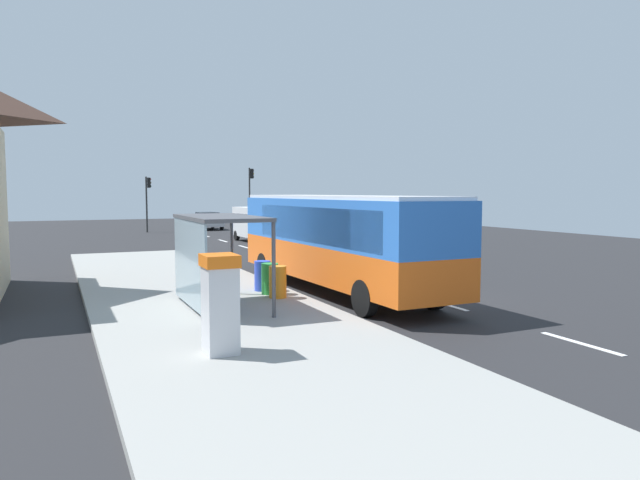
{
  "coord_description": "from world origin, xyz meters",
  "views": [
    {
      "loc": [
        -10.22,
        -15.25,
        3.32
      ],
      "look_at": [
        -1.0,
        5.17,
        1.5
      ],
      "focal_mm": 33.17,
      "sensor_mm": 36.0,
      "label": 1
    }
  ],
  "objects_px": {
    "bus_shelter": "(209,238)",
    "sedan_near": "(208,220)",
    "traffic_light_near_side": "(251,189)",
    "ticket_machine": "(220,303)",
    "recycling_bin_blue": "(263,276)",
    "traffic_light_far_side": "(148,195)",
    "white_van": "(259,222)",
    "recycling_bin_green": "(270,279)",
    "bus": "(337,237)",
    "recycling_bin_orange": "(278,282)"
  },
  "relations": [
    {
      "from": "recycling_bin_green",
      "to": "traffic_light_far_side",
      "type": "bearing_deg",
      "value": 88.1
    },
    {
      "from": "bus",
      "to": "ticket_machine",
      "type": "height_order",
      "value": "bus"
    },
    {
      "from": "white_van",
      "to": "bus_shelter",
      "type": "bearing_deg",
      "value": -111.77
    },
    {
      "from": "recycling_bin_green",
      "to": "bus_shelter",
      "type": "distance_m",
      "value": 2.98
    },
    {
      "from": "white_van",
      "to": "recycling_bin_green",
      "type": "xyz_separation_m",
      "value": [
        -6.4,
        -20.2,
        -0.69
      ]
    },
    {
      "from": "recycling_bin_blue",
      "to": "white_van",
      "type": "bearing_deg",
      "value": 71.83
    },
    {
      "from": "recycling_bin_blue",
      "to": "traffic_light_near_side",
      "type": "height_order",
      "value": "traffic_light_near_side"
    },
    {
      "from": "bus",
      "to": "traffic_light_far_side",
      "type": "distance_m",
      "value": 32.92
    },
    {
      "from": "recycling_bin_blue",
      "to": "traffic_light_far_side",
      "type": "height_order",
      "value": "traffic_light_far_side"
    },
    {
      "from": "bus_shelter",
      "to": "sedan_near",
      "type": "bearing_deg",
      "value": 76.52
    },
    {
      "from": "sedan_near",
      "to": "recycling_bin_blue",
      "type": "relative_size",
      "value": 4.68
    },
    {
      "from": "ticket_machine",
      "to": "recycling_bin_orange",
      "type": "bearing_deg",
      "value": 59.27
    },
    {
      "from": "recycling_bin_orange",
      "to": "recycling_bin_green",
      "type": "height_order",
      "value": "same"
    },
    {
      "from": "sedan_near",
      "to": "traffic_light_near_side",
      "type": "bearing_deg",
      "value": -38.71
    },
    {
      "from": "recycling_bin_orange",
      "to": "traffic_light_far_side",
      "type": "distance_m",
      "value": 34.02
    },
    {
      "from": "white_van",
      "to": "sedan_near",
      "type": "bearing_deg",
      "value": 89.62
    },
    {
      "from": "white_van",
      "to": "ticket_machine",
      "type": "relative_size",
      "value": 2.72
    },
    {
      "from": "recycling_bin_green",
      "to": "recycling_bin_blue",
      "type": "xyz_separation_m",
      "value": [
        0.0,
        0.7,
        0.0
      ]
    },
    {
      "from": "traffic_light_near_side",
      "to": "bus_shelter",
      "type": "distance_m",
      "value": 35.85
    },
    {
      "from": "bus",
      "to": "ticket_machine",
      "type": "relative_size",
      "value": 5.71
    },
    {
      "from": "traffic_light_far_side",
      "to": "recycling_bin_blue",
      "type": "bearing_deg",
      "value": -91.95
    },
    {
      "from": "traffic_light_far_side",
      "to": "bus",
      "type": "bearing_deg",
      "value": -87.59
    },
    {
      "from": "ticket_machine",
      "to": "recycling_bin_blue",
      "type": "height_order",
      "value": "ticket_machine"
    },
    {
      "from": "traffic_light_far_side",
      "to": "bus_shelter",
      "type": "bearing_deg",
      "value": -95.48
    },
    {
      "from": "recycling_bin_blue",
      "to": "bus_shelter",
      "type": "bearing_deg",
      "value": -136.84
    },
    {
      "from": "recycling_bin_blue",
      "to": "bus_shelter",
      "type": "distance_m",
      "value": 3.36
    },
    {
      "from": "sedan_near",
      "to": "traffic_light_near_side",
      "type": "distance_m",
      "value": 4.95
    },
    {
      "from": "white_van",
      "to": "ticket_machine",
      "type": "height_order",
      "value": "white_van"
    },
    {
      "from": "ticket_machine",
      "to": "traffic_light_near_side",
      "type": "relative_size",
      "value": 0.36
    },
    {
      "from": "sedan_near",
      "to": "bus_shelter",
      "type": "bearing_deg",
      "value": -103.48
    },
    {
      "from": "sedan_near",
      "to": "traffic_light_far_side",
      "type": "xyz_separation_m",
      "value": [
        -5.39,
        -1.76,
        2.28
      ]
    },
    {
      "from": "recycling_bin_orange",
      "to": "traffic_light_far_side",
      "type": "bearing_deg",
      "value": 88.13
    },
    {
      "from": "recycling_bin_green",
      "to": "traffic_light_far_side",
      "type": "distance_m",
      "value": 33.32
    },
    {
      "from": "traffic_light_near_side",
      "to": "traffic_light_far_side",
      "type": "xyz_separation_m",
      "value": [
        -8.59,
        0.8,
        -0.51
      ]
    },
    {
      "from": "sedan_near",
      "to": "traffic_light_near_side",
      "type": "xyz_separation_m",
      "value": [
        3.2,
        -2.56,
        2.78
      ]
    },
    {
      "from": "recycling_bin_green",
      "to": "traffic_light_near_side",
      "type": "xyz_separation_m",
      "value": [
        9.69,
        32.41,
        2.92
      ]
    },
    {
      "from": "ticket_machine",
      "to": "bus_shelter",
      "type": "distance_m",
      "value": 4.75
    },
    {
      "from": "recycling_bin_green",
      "to": "recycling_bin_orange",
      "type": "bearing_deg",
      "value": -90.0
    },
    {
      "from": "sedan_near",
      "to": "recycling_bin_blue",
      "type": "bearing_deg",
      "value": -100.74
    },
    {
      "from": "recycling_bin_orange",
      "to": "bus_shelter",
      "type": "xyz_separation_m",
      "value": [
        -2.21,
        -0.67,
        1.44
      ]
    },
    {
      "from": "white_van",
      "to": "ticket_machine",
      "type": "xyz_separation_m",
      "value": [
        -9.52,
        -26.14,
        -0.17
      ]
    },
    {
      "from": "ticket_machine",
      "to": "traffic_light_near_side",
      "type": "bearing_deg",
      "value": 71.53
    },
    {
      "from": "ticket_machine",
      "to": "white_van",
      "type": "bearing_deg",
      "value": 69.99
    },
    {
      "from": "bus",
      "to": "white_van",
      "type": "height_order",
      "value": "bus"
    },
    {
      "from": "traffic_light_near_side",
      "to": "bus",
      "type": "bearing_deg",
      "value": -102.67
    },
    {
      "from": "white_van",
      "to": "recycling_bin_green",
      "type": "distance_m",
      "value": 21.2
    },
    {
      "from": "sedan_near",
      "to": "white_van",
      "type": "bearing_deg",
      "value": -90.38
    },
    {
      "from": "sedan_near",
      "to": "traffic_light_near_side",
      "type": "height_order",
      "value": "traffic_light_near_side"
    },
    {
      "from": "bus_shelter",
      "to": "recycling_bin_green",
      "type": "bearing_deg",
      "value": 31.85
    },
    {
      "from": "recycling_bin_blue",
      "to": "traffic_light_near_side",
      "type": "xyz_separation_m",
      "value": [
        9.69,
        31.71,
        2.92
      ]
    }
  ]
}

